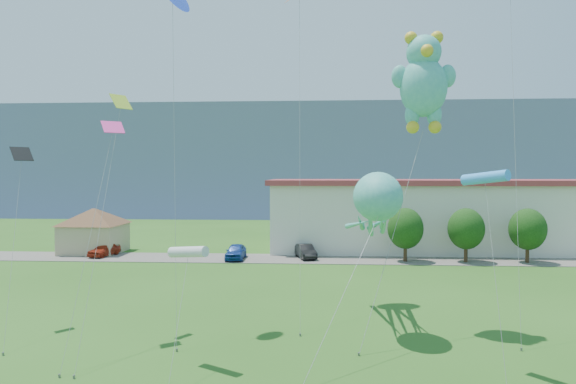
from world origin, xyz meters
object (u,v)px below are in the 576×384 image
Objects in this scene: parked_car_red at (104,249)px; parked_car_blue at (236,252)px; warehouse at (528,214)px; parked_car_black at (306,251)px; octopus_kite at (375,209)px; teddy_bear_kite at (424,80)px; pavilion at (94,226)px.

parked_car_red is 0.91× the size of parked_car_blue.
parked_car_black is (-26.10, -8.61, -3.35)m from warehouse.
teddy_bear_kite is (2.80, 0.79, 7.40)m from octopus_kite.
pavilion is 39.31m from octopus_kite.
pavilion is at bearing 144.75° from parked_car_red.
warehouse is 27.69m from parked_car_black.
octopus_kite is (11.79, -23.13, 6.05)m from parked_car_blue.
octopus_kite is at bearing -29.32° from parked_car_red.
parked_car_black is 25.38m from octopus_kite.
teddy_bear_kite reaches higher than parked_car_red.
parked_car_black reaches higher than parked_car_red.
parked_car_blue is 7.27m from parked_car_black.
parked_car_red is at bearing 141.09° from teddy_bear_kite.
warehouse is at bearing 6.84° from pavilion.
pavilion is at bearing 136.76° from octopus_kite.
octopus_kite reaches higher than parked_car_red.
parked_car_blue is (14.44, -1.09, 0.07)m from parked_car_red.
parked_car_blue is 0.27× the size of teddy_bear_kite.
warehouse is at bearing 15.65° from parked_car_blue.
parked_car_blue is at bearing -12.39° from pavilion.
octopus_kite is 0.83× the size of teddy_bear_kite.
pavilion is 4.11m from parked_car_red.
parked_car_red is at bearing -169.81° from warehouse.
parked_car_black is (21.63, -0.03, 0.01)m from parked_car_red.
pavilion is 50.37m from warehouse.
teddy_bear_kite is (29.03, -23.43, 13.53)m from parked_car_red.
octopus_kite is 7.95m from teddy_bear_kite.
octopus_kite is at bearing -63.54° from parked_car_blue.
octopus_kite is (28.50, -26.80, 3.87)m from pavilion.
parked_car_blue is at bearing 117.01° from octopus_kite.
octopus_kite is at bearing -164.27° from teddy_bear_kite.
teddy_bear_kite is at bearing -57.41° from parked_car_blue.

